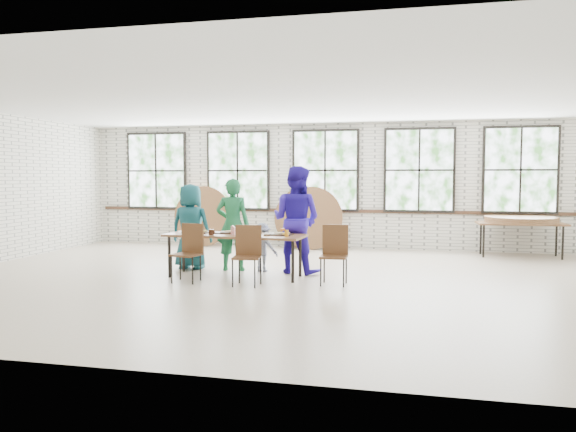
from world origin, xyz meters
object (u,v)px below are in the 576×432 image
object	(u,v)px
dining_table	(235,237)
chair_near_left	(189,248)
chair_near_right	(248,250)
storage_table	(521,225)

from	to	relation	value
dining_table	chair_near_left	bearing A→B (deg)	-135.34
dining_table	chair_near_right	distance (m)	0.75
chair_near_left	chair_near_right	bearing A→B (deg)	8.37
dining_table	storage_table	distance (m)	6.39
chair_near_left	dining_table	bearing A→B (deg)	53.81
dining_table	storage_table	size ratio (longest dim) A/B	1.33
chair_near_left	storage_table	distance (m)	7.20
storage_table	dining_table	bearing A→B (deg)	-147.34
storage_table	chair_near_left	bearing A→B (deg)	-146.67
chair_near_right	chair_near_left	bearing A→B (deg)	167.55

